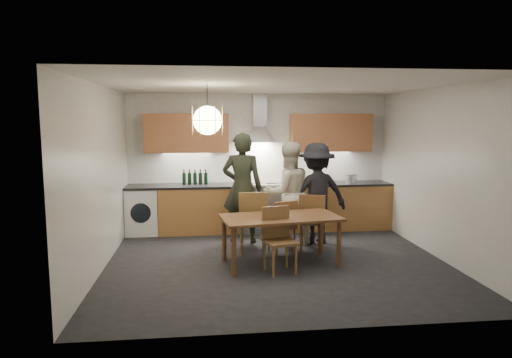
{
  "coord_description": "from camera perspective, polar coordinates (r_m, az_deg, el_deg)",
  "views": [
    {
      "loc": [
        -1.05,
        -6.53,
        2.12
      ],
      "look_at": [
        -0.26,
        0.4,
        1.2
      ],
      "focal_mm": 32.0,
      "sensor_mm": 36.0,
      "label": 1
    }
  ],
  "objects": [
    {
      "name": "room_shell",
      "position": [
        6.63,
        2.66,
        3.93
      ],
      "size": [
        5.02,
        4.52,
        2.61
      ],
      "color": "white",
      "rests_on": "ground"
    },
    {
      "name": "person_left",
      "position": [
        7.82,
        -1.73,
        -1.11
      ],
      "size": [
        0.77,
        0.58,
        1.9
      ],
      "primitive_type": "imported",
      "rotation": [
        0.0,
        0.0,
        2.94
      ],
      "color": "black",
      "rests_on": "ground"
    },
    {
      "name": "person_mid",
      "position": [
        7.74,
        4.0,
        -1.81
      ],
      "size": [
        0.95,
        0.8,
        1.74
      ],
      "primitive_type": "imported",
      "rotation": [
        0.0,
        0.0,
        3.33
      ],
      "color": "beige",
      "rests_on": "ground"
    },
    {
      "name": "counter_run",
      "position": [
        8.71,
        0.73,
        -3.54
      ],
      "size": [
        5.0,
        0.62,
        0.9
      ],
      "color": "#BB8348",
      "rests_on": "ground"
    },
    {
      "name": "range_stove",
      "position": [
        8.7,
        0.58,
        -3.61
      ],
      "size": [
        0.9,
        0.6,
        0.92
      ],
      "color": "silver",
      "rests_on": "ground"
    },
    {
      "name": "chair_back_right",
      "position": [
        7.46,
        7.02,
        -4.86
      ],
      "size": [
        0.51,
        0.51,
        0.92
      ],
      "rotation": [
        0.0,
        0.0,
        2.87
      ],
      "color": "brown",
      "rests_on": "ground"
    },
    {
      "name": "person_right",
      "position": [
        7.86,
        7.54,
        -1.78
      ],
      "size": [
        1.19,
        0.79,
        1.72
      ],
      "primitive_type": "imported",
      "rotation": [
        0.0,
        0.0,
        3.29
      ],
      "color": "black",
      "rests_on": "ground"
    },
    {
      "name": "stock_pot",
      "position": [
        8.99,
        11.78,
        0.04
      ],
      "size": [
        0.23,
        0.23,
        0.15
      ],
      "primitive_type": "cylinder",
      "rotation": [
        0.0,
        0.0,
        0.09
      ],
      "color": "silver",
      "rests_on": "counter_run"
    },
    {
      "name": "pendant_lamp",
      "position": [
        6.43,
        -6.09,
        7.3
      ],
      "size": [
        0.43,
        0.43,
        0.7
      ],
      "color": "black",
      "rests_on": "ground"
    },
    {
      "name": "chair_back_left",
      "position": [
        7.2,
        -0.37,
        -4.91
      ],
      "size": [
        0.48,
        0.48,
        1.0
      ],
      "rotation": [
        0.0,
        0.0,
        3.08
      ],
      "color": "brown",
      "rests_on": "ground"
    },
    {
      "name": "wall_fixtures",
      "position": [
        8.66,
        0.5,
        5.88
      ],
      "size": [
        4.3,
        0.54,
        1.1
      ],
      "color": "#C1774A",
      "rests_on": "ground"
    },
    {
      "name": "chair_back_mid",
      "position": [
        7.27,
        3.47,
        -5.5
      ],
      "size": [
        0.47,
        0.47,
        0.84
      ],
      "rotation": [
        0.0,
        0.0,
        3.42
      ],
      "color": "brown",
      "rests_on": "ground"
    },
    {
      "name": "chair_front",
      "position": [
        6.41,
        2.78,
        -6.98
      ],
      "size": [
        0.49,
        0.49,
        0.9
      ],
      "rotation": [
        0.0,
        0.0,
        0.22
      ],
      "color": "brown",
      "rests_on": "ground"
    },
    {
      "name": "mixing_bowl",
      "position": [
        8.81,
        8.46,
        -0.32
      ],
      "size": [
        0.34,
        0.34,
        0.06
      ],
      "primitive_type": "imported",
      "rotation": [
        0.0,
        0.0,
        -0.35
      ],
      "color": "silver",
      "rests_on": "counter_run"
    },
    {
      "name": "wine_bottles",
      "position": [
        8.6,
        -7.64,
        0.25
      ],
      "size": [
        0.47,
        0.07,
        0.28
      ],
      "color": "black",
      "rests_on": "counter_run"
    },
    {
      "name": "ground",
      "position": [
        6.94,
        2.57,
        -10.27
      ],
      "size": [
        5.0,
        5.0,
        0.0
      ],
      "primitive_type": "plane",
      "color": "black",
      "rests_on": "ground"
    },
    {
      "name": "dining_table",
      "position": [
        6.68,
        3.08,
        -5.37
      ],
      "size": [
        1.8,
        1.08,
        0.71
      ],
      "rotation": [
        0.0,
        0.0,
        0.15
      ],
      "color": "brown",
      "rests_on": "ground"
    }
  ]
}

